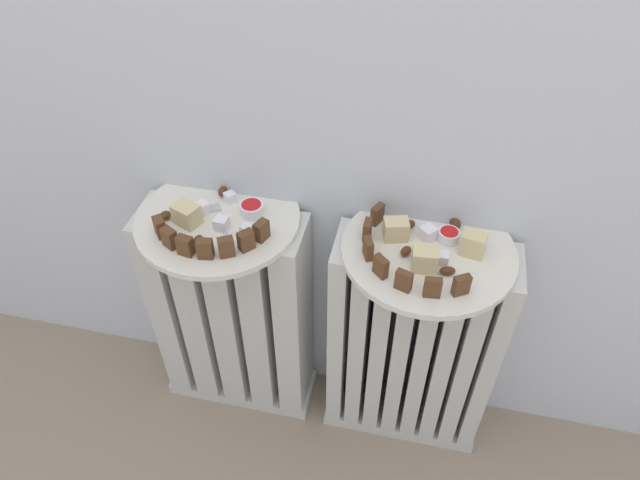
% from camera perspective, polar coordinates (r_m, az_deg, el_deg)
% --- Properties ---
extents(radiator_left, '(0.35, 0.13, 0.55)m').
position_cam_1_polar(radiator_left, '(1.30, -8.56, -7.48)').
color(radiator_left, silver).
rests_on(radiator_left, ground_plane).
extents(radiator_right, '(0.35, 0.13, 0.55)m').
position_cam_1_polar(radiator_right, '(1.25, 8.99, -10.49)').
color(radiator_right, silver).
rests_on(radiator_right, ground_plane).
extents(plate_left, '(0.31, 0.31, 0.01)m').
position_cam_1_polar(plate_left, '(1.10, -10.08, 2.05)').
color(plate_left, silver).
rests_on(plate_left, radiator_left).
extents(plate_right, '(0.31, 0.31, 0.01)m').
position_cam_1_polar(plate_right, '(1.04, 10.68, -1.04)').
color(plate_right, silver).
rests_on(plate_right, radiator_right).
extents(dark_cake_slice_left_0, '(0.03, 0.03, 0.04)m').
position_cam_1_polar(dark_cake_slice_left_0, '(1.07, -15.55, 1.23)').
color(dark_cake_slice_left_0, '#56351E').
rests_on(dark_cake_slice_left_0, plate_left).
extents(dark_cake_slice_left_1, '(0.03, 0.03, 0.04)m').
position_cam_1_polar(dark_cake_slice_left_1, '(1.04, -14.67, 0.18)').
color(dark_cake_slice_left_1, '#56351E').
rests_on(dark_cake_slice_left_1, plate_left).
extents(dark_cake_slice_left_2, '(0.03, 0.02, 0.04)m').
position_cam_1_polar(dark_cake_slice_left_2, '(1.02, -13.20, -0.55)').
color(dark_cake_slice_left_2, '#56351E').
rests_on(dark_cake_slice_left_2, plate_left).
extents(dark_cake_slice_left_3, '(0.03, 0.02, 0.04)m').
position_cam_1_polar(dark_cake_slice_left_3, '(1.00, -11.31, -0.87)').
color(dark_cake_slice_left_3, '#56351E').
rests_on(dark_cake_slice_left_3, plate_left).
extents(dark_cake_slice_left_4, '(0.03, 0.03, 0.04)m').
position_cam_1_polar(dark_cake_slice_left_4, '(1.00, -9.26, -0.70)').
color(dark_cake_slice_left_4, '#56351E').
rests_on(dark_cake_slice_left_4, plate_left).
extents(dark_cake_slice_left_5, '(0.03, 0.03, 0.04)m').
position_cam_1_polar(dark_cake_slice_left_5, '(1.01, -7.33, -0.06)').
color(dark_cake_slice_left_5, '#56351E').
rests_on(dark_cake_slice_left_5, plate_left).
extents(dark_cake_slice_left_6, '(0.03, 0.03, 0.04)m').
position_cam_1_polar(dark_cake_slice_left_6, '(1.02, -5.80, 0.94)').
color(dark_cake_slice_left_6, '#56351E').
rests_on(dark_cake_slice_left_6, plate_left).
extents(marble_cake_slice_left_0, '(0.06, 0.05, 0.04)m').
position_cam_1_polar(marble_cake_slice_left_0, '(1.08, -13.06, 2.47)').
color(marble_cake_slice_left_0, beige).
rests_on(marble_cake_slice_left_0, plate_left).
extents(turkish_delight_left_0, '(0.03, 0.03, 0.02)m').
position_cam_1_polar(turkish_delight_left_0, '(1.06, -9.72, 1.61)').
color(turkish_delight_left_0, white).
rests_on(turkish_delight_left_0, plate_left).
extents(turkish_delight_left_1, '(0.03, 0.03, 0.02)m').
position_cam_1_polar(turkish_delight_left_1, '(1.10, -11.58, 3.13)').
color(turkish_delight_left_1, white).
rests_on(turkish_delight_left_1, plate_left).
extents(turkish_delight_left_2, '(0.03, 0.03, 0.02)m').
position_cam_1_polar(turkish_delight_left_2, '(1.12, -8.89, 4.20)').
color(turkish_delight_left_2, white).
rests_on(turkish_delight_left_2, plate_left).
extents(turkish_delight_left_3, '(0.02, 0.02, 0.02)m').
position_cam_1_polar(turkish_delight_left_3, '(1.04, -7.26, 1.00)').
color(turkish_delight_left_3, white).
rests_on(turkish_delight_left_3, plate_left).
extents(medjool_date_left_0, '(0.02, 0.03, 0.02)m').
position_cam_1_polar(medjool_date_left_0, '(1.04, -11.90, -0.08)').
color(medjool_date_left_0, '#4C2814').
rests_on(medjool_date_left_0, plate_left).
extents(medjool_date_left_1, '(0.03, 0.03, 0.02)m').
position_cam_1_polar(medjool_date_left_1, '(1.10, -15.06, 2.36)').
color(medjool_date_left_1, '#4C2814').
rests_on(medjool_date_left_1, plate_left).
extents(medjool_date_left_2, '(0.02, 0.03, 0.02)m').
position_cam_1_polar(medjool_date_left_2, '(1.14, -9.61, 4.79)').
color(medjool_date_left_2, '#4C2814').
rests_on(medjool_date_left_2, plate_left).
extents(jam_bowl_left, '(0.04, 0.04, 0.02)m').
position_cam_1_polar(jam_bowl_left, '(1.08, -6.77, 3.11)').
color(jam_bowl_left, white).
rests_on(jam_bowl_left, plate_left).
extents(dark_cake_slice_right_0, '(0.02, 0.03, 0.04)m').
position_cam_1_polar(dark_cake_slice_right_0, '(1.06, 5.70, 2.54)').
color(dark_cake_slice_right_0, '#56351E').
rests_on(dark_cake_slice_right_0, plate_right).
extents(dark_cake_slice_right_1, '(0.01, 0.03, 0.04)m').
position_cam_1_polar(dark_cake_slice_right_1, '(1.02, 4.70, 1.01)').
color(dark_cake_slice_right_1, '#56351E').
rests_on(dark_cake_slice_right_1, plate_right).
extents(dark_cake_slice_right_2, '(0.02, 0.03, 0.04)m').
position_cam_1_polar(dark_cake_slice_right_2, '(0.99, 4.78, -0.82)').
color(dark_cake_slice_right_2, '#56351E').
rests_on(dark_cake_slice_right_2, plate_right).
extents(dark_cake_slice_right_3, '(0.03, 0.03, 0.04)m').
position_cam_1_polar(dark_cake_slice_right_3, '(0.96, 6.03, -2.63)').
color(dark_cake_slice_right_3, '#56351E').
rests_on(dark_cake_slice_right_3, plate_right).
extents(dark_cake_slice_right_4, '(0.03, 0.02, 0.04)m').
position_cam_1_polar(dark_cake_slice_right_4, '(0.94, 8.27, -4.01)').
color(dark_cake_slice_right_4, '#56351E').
rests_on(dark_cake_slice_right_4, plate_right).
extents(dark_cake_slice_right_5, '(0.03, 0.02, 0.04)m').
position_cam_1_polar(dark_cake_slice_right_5, '(0.94, 11.08, -4.64)').
color(dark_cake_slice_right_5, '#56351E').
rests_on(dark_cake_slice_right_5, plate_right).
extents(dark_cake_slice_right_6, '(0.03, 0.03, 0.04)m').
position_cam_1_polar(dark_cake_slice_right_6, '(0.95, 13.81, -4.36)').
color(dark_cake_slice_right_6, '#56351E').
rests_on(dark_cake_slice_right_6, plate_right).
extents(marble_cake_slice_right_0, '(0.05, 0.04, 0.04)m').
position_cam_1_polar(marble_cake_slice_right_0, '(0.98, 10.33, -1.85)').
color(marble_cake_slice_right_0, beige).
rests_on(marble_cake_slice_right_0, plate_right).
extents(marble_cake_slice_right_1, '(0.05, 0.04, 0.04)m').
position_cam_1_polar(marble_cake_slice_right_1, '(1.03, 7.51, 1.05)').
color(marble_cake_slice_right_1, beige).
rests_on(marble_cake_slice_right_1, plate_right).
extents(marble_cake_slice_right_2, '(0.05, 0.04, 0.04)m').
position_cam_1_polar(marble_cake_slice_right_2, '(1.03, 14.94, -0.37)').
color(marble_cake_slice_right_2, beige).
rests_on(marble_cake_slice_right_2, plate_right).
extents(turkish_delight_right_0, '(0.02, 0.02, 0.02)m').
position_cam_1_polar(turkish_delight_right_0, '(1.00, 12.01, -1.77)').
color(turkish_delight_right_0, white).
rests_on(turkish_delight_right_0, plate_right).
extents(turkish_delight_right_1, '(0.04, 0.04, 0.03)m').
position_cam_1_polar(turkish_delight_right_1, '(1.04, 10.64, 0.67)').
color(turkish_delight_right_1, white).
rests_on(turkish_delight_right_1, plate_right).
extents(medjool_date_right_0, '(0.03, 0.03, 0.02)m').
position_cam_1_polar(medjool_date_right_0, '(1.01, 8.50, -1.10)').
color(medjool_date_right_0, '#4C2814').
rests_on(medjool_date_right_0, plate_right).
extents(medjool_date_right_1, '(0.03, 0.03, 0.02)m').
position_cam_1_polar(medjool_date_right_1, '(1.06, 8.82, 1.56)').
color(medjool_date_right_1, '#4C2814').
rests_on(medjool_date_right_1, plate_right).
extents(medjool_date_right_2, '(0.03, 0.03, 0.02)m').
position_cam_1_polar(medjool_date_right_2, '(1.08, 13.22, 1.65)').
color(medjool_date_right_2, '#4C2814').
rests_on(medjool_date_right_2, plate_right).
extents(medjool_date_right_3, '(0.03, 0.02, 0.01)m').
position_cam_1_polar(medjool_date_right_3, '(0.99, 12.50, -3.00)').
color(medjool_date_right_3, '#4C2814').
rests_on(medjool_date_right_3, plate_right).
extents(jam_bowl_right, '(0.04, 0.04, 0.02)m').
position_cam_1_polar(jam_bowl_right, '(1.05, 12.61, 0.48)').
color(jam_bowl_right, white).
rests_on(jam_bowl_right, plate_right).
extents(fork, '(0.07, 0.09, 0.00)m').
position_cam_1_polar(fork, '(1.09, -9.93, 2.13)').
color(fork, '#B7B7BC').
rests_on(fork, plate_left).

